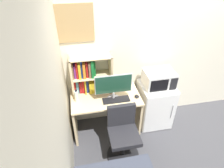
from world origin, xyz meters
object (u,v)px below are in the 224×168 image
at_px(monitor, 113,86).
at_px(desk_chair, 123,136).
at_px(wall_corkboard, 67,24).
at_px(microwave, 159,79).
at_px(computer_mouse, 137,96).
at_px(keyboard, 116,100).
at_px(hutch_bookshelf, 87,74).
at_px(mini_fridge, 155,104).
at_px(water_bottle, 77,96).

height_order(monitor, desk_chair, monitor).
bearing_deg(wall_corkboard, microwave, -11.39).
relative_size(monitor, computer_mouse, 6.79).
distance_m(monitor, keyboard, 0.25).
bearing_deg(desk_chair, hutch_bookshelf, 119.42).
bearing_deg(mini_fridge, microwave, 89.80).
bearing_deg(microwave, hutch_bookshelf, 171.81).
relative_size(hutch_bookshelf, keyboard, 1.53).
height_order(keyboard, mini_fridge, mini_fridge).
bearing_deg(wall_corkboard, mini_fridge, -11.51).
bearing_deg(microwave, computer_mouse, -159.42).
bearing_deg(microwave, water_bottle, -177.21).
bearing_deg(wall_corkboard, computer_mouse, -24.37).
bearing_deg(wall_corkboard, water_bottle, -89.23).
distance_m(computer_mouse, desk_chair, 0.65).
xyz_separation_m(water_bottle, wall_corkboard, (-0.00, 0.34, 0.99)).
xyz_separation_m(desk_chair, wall_corkboard, (-0.62, 0.85, 1.45)).
relative_size(water_bottle, desk_chair, 0.24).
height_order(computer_mouse, wall_corkboard, wall_corkboard).
bearing_deg(monitor, mini_fridge, 7.82).
xyz_separation_m(computer_mouse, wall_corkboard, (-0.93, 0.42, 1.07)).
xyz_separation_m(monitor, water_bottle, (-0.56, 0.04, -0.15)).
distance_m(desk_chair, wall_corkboard, 1.79).
relative_size(water_bottle, microwave, 0.45).
xyz_separation_m(monitor, mini_fridge, (0.78, 0.11, -0.60)).
bearing_deg(desk_chair, water_bottle, 139.89).
height_order(hutch_bookshelf, microwave, hutch_bookshelf).
relative_size(keyboard, desk_chair, 0.47).
bearing_deg(keyboard, water_bottle, 170.76).
xyz_separation_m(hutch_bookshelf, wall_corkboard, (-0.20, 0.11, 0.77)).
height_order(mini_fridge, microwave, microwave).
bearing_deg(mini_fridge, hutch_bookshelf, 171.66).
bearing_deg(computer_mouse, mini_fridge, 20.21).
distance_m(monitor, water_bottle, 0.58).
bearing_deg(monitor, computer_mouse, -6.71).
relative_size(monitor, microwave, 1.19).
xyz_separation_m(microwave, wall_corkboard, (-1.34, 0.27, 0.90)).
bearing_deg(hutch_bookshelf, mini_fridge, -8.34).
height_order(monitor, water_bottle, monitor).
relative_size(monitor, water_bottle, 2.64).
xyz_separation_m(keyboard, mini_fridge, (0.74, 0.16, -0.36)).
bearing_deg(mini_fridge, keyboard, -167.93).
height_order(hutch_bookshelf, mini_fridge, hutch_bookshelf).
bearing_deg(water_bottle, computer_mouse, -5.39).
bearing_deg(monitor, hutch_bookshelf, 143.42).
bearing_deg(water_bottle, monitor, -4.52).
xyz_separation_m(microwave, desk_chair, (-0.73, -0.58, -0.56)).
relative_size(desk_chair, wall_corkboard, 1.23).
distance_m(mini_fridge, wall_corkboard, 1.99).
xyz_separation_m(hutch_bookshelf, microwave, (1.15, -0.17, -0.12)).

